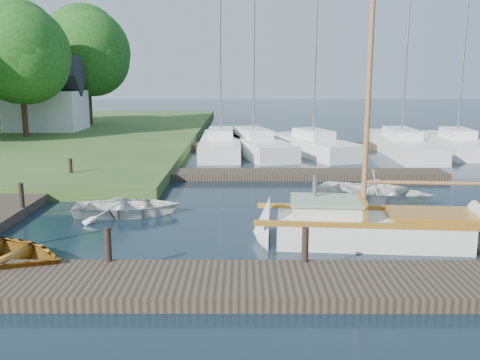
{
  "coord_description": "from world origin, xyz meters",
  "views": [
    {
      "loc": [
        0.05,
        -16.64,
        4.53
      ],
      "look_at": [
        0.0,
        0.0,
        1.2
      ],
      "focal_mm": 40.0,
      "sensor_mm": 36.0,
      "label": 1
    }
  ],
  "objects_px": {
    "marina_boat_1": "(253,143)",
    "mooring_post_2": "(305,245)",
    "tender_d": "(376,183)",
    "marina_boat_3": "(401,143)",
    "tree_7": "(87,51)",
    "mooring_post_5": "(71,168)",
    "sailboat": "(376,230)",
    "house_c": "(46,101)",
    "tree_3": "(20,53)",
    "tender_c": "(374,190)",
    "marina_boat_2": "(313,144)",
    "tender_a": "(126,204)",
    "marina_boat_4": "(457,143)",
    "mooring_post_4": "(22,195)",
    "marina_boat_0": "(221,143)",
    "mooring_post_1": "(108,244)"
  },
  "relations": [
    {
      "from": "tender_a",
      "to": "tender_c",
      "type": "xyz_separation_m",
      "value": [
        8.53,
        1.91,
        0.07
      ]
    },
    {
      "from": "sailboat",
      "to": "tender_d",
      "type": "distance_m",
      "value": 5.23
    },
    {
      "from": "mooring_post_4",
      "to": "tender_c",
      "type": "relative_size",
      "value": 0.19
    },
    {
      "from": "marina_boat_0",
      "to": "tree_7",
      "type": "height_order",
      "value": "marina_boat_0"
    },
    {
      "from": "mooring_post_5",
      "to": "house_c",
      "type": "xyz_separation_m",
      "value": [
        -7.0,
        17.0,
        1.88
      ]
    },
    {
      "from": "mooring_post_4",
      "to": "tree_3",
      "type": "height_order",
      "value": "tree_3"
    },
    {
      "from": "marina_boat_3",
      "to": "marina_boat_1",
      "type": "bearing_deg",
      "value": 89.15
    },
    {
      "from": "mooring_post_2",
      "to": "marina_boat_3",
      "type": "xyz_separation_m",
      "value": [
        7.77,
        19.04,
        -0.13
      ]
    },
    {
      "from": "marina_boat_1",
      "to": "mooring_post_2",
      "type": "bearing_deg",
      "value": 166.62
    },
    {
      "from": "marina_boat_1",
      "to": "mooring_post_5",
      "type": "bearing_deg",
      "value": 124.5
    },
    {
      "from": "tender_c",
      "to": "tender_d",
      "type": "height_order",
      "value": "tender_d"
    },
    {
      "from": "mooring_post_5",
      "to": "house_c",
      "type": "relative_size",
      "value": 0.15
    },
    {
      "from": "tender_a",
      "to": "marina_boat_0",
      "type": "height_order",
      "value": "marina_boat_0"
    },
    {
      "from": "tender_a",
      "to": "tree_7",
      "type": "distance_m",
      "value": 27.75
    },
    {
      "from": "marina_boat_4",
      "to": "tree_3",
      "type": "relative_size",
      "value": 1.24
    },
    {
      "from": "tender_d",
      "to": "marina_boat_0",
      "type": "relative_size",
      "value": 0.2
    },
    {
      "from": "tender_a",
      "to": "marina_boat_4",
      "type": "xyz_separation_m",
      "value": [
        16.22,
        13.91,
        0.21
      ]
    },
    {
      "from": "mooring_post_4",
      "to": "mooring_post_1",
      "type": "bearing_deg",
      "value": -51.34
    },
    {
      "from": "tree_3",
      "to": "marina_boat_2",
      "type": "bearing_deg",
      "value": -13.92
    },
    {
      "from": "mooring_post_1",
      "to": "tender_a",
      "type": "xyz_separation_m",
      "value": [
        -0.7,
        5.22,
        -0.34
      ]
    },
    {
      "from": "marina_boat_3",
      "to": "marina_boat_4",
      "type": "bearing_deg",
      "value": -87.54
    },
    {
      "from": "tender_d",
      "to": "marina_boat_1",
      "type": "distance_m",
      "value": 12.6
    },
    {
      "from": "mooring_post_2",
      "to": "tender_d",
      "type": "bearing_deg",
      "value": 64.97
    },
    {
      "from": "mooring_post_2",
      "to": "marina_boat_2",
      "type": "relative_size",
      "value": 0.07
    },
    {
      "from": "marina_boat_4",
      "to": "marina_boat_0",
      "type": "bearing_deg",
      "value": 94.76
    },
    {
      "from": "tender_d",
      "to": "house_c",
      "type": "bearing_deg",
      "value": 58.81
    },
    {
      "from": "house_c",
      "to": "tree_7",
      "type": "relative_size",
      "value": 0.56
    },
    {
      "from": "marina_boat_4",
      "to": "mooring_post_5",
      "type": "bearing_deg",
      "value": 119.88
    },
    {
      "from": "marina_boat_3",
      "to": "tree_3",
      "type": "height_order",
      "value": "marina_boat_3"
    },
    {
      "from": "mooring_post_2",
      "to": "marina_boat_1",
      "type": "distance_m",
      "value": 19.28
    },
    {
      "from": "marina_boat_3",
      "to": "tree_7",
      "type": "xyz_separation_m",
      "value": [
        -21.27,
        12.01,
        5.64
      ]
    },
    {
      "from": "mooring_post_5",
      "to": "sailboat",
      "type": "distance_m",
      "value": 13.18
    },
    {
      "from": "tree_7",
      "to": "mooring_post_5",
      "type": "bearing_deg",
      "value": -76.64
    },
    {
      "from": "tender_c",
      "to": "mooring_post_5",
      "type": "bearing_deg",
      "value": 104.57
    },
    {
      "from": "mooring_post_4",
      "to": "marina_boat_4",
      "type": "xyz_separation_m",
      "value": [
        19.52,
        14.14,
        -0.13
      ]
    },
    {
      "from": "mooring_post_2",
      "to": "house_c",
      "type": "height_order",
      "value": "house_c"
    },
    {
      "from": "mooring_post_2",
      "to": "tender_a",
      "type": "relative_size",
      "value": 0.23
    },
    {
      "from": "tender_c",
      "to": "tree_3",
      "type": "height_order",
      "value": "tree_3"
    },
    {
      "from": "marina_boat_2",
      "to": "house_c",
      "type": "height_order",
      "value": "marina_boat_2"
    },
    {
      "from": "mooring_post_1",
      "to": "tree_3",
      "type": "distance_m",
      "value": 26.05
    },
    {
      "from": "mooring_post_4",
      "to": "mooring_post_5",
      "type": "height_order",
      "value": "same"
    },
    {
      "from": "tender_c",
      "to": "tender_a",
      "type": "bearing_deg",
      "value": 130.8
    },
    {
      "from": "mooring_post_5",
      "to": "tender_d",
      "type": "bearing_deg",
      "value": -12.31
    },
    {
      "from": "tender_c",
      "to": "marina_boat_2",
      "type": "xyz_separation_m",
      "value": [
        -0.71,
        11.42,
        0.16
      ]
    },
    {
      "from": "mooring_post_2",
      "to": "tender_c",
      "type": "relative_size",
      "value": 0.19
    },
    {
      "from": "marina_boat_4",
      "to": "tender_a",
      "type": "bearing_deg",
      "value": 135.41
    },
    {
      "from": "marina_boat_0",
      "to": "mooring_post_2",
      "type": "bearing_deg",
      "value": -172.99
    },
    {
      "from": "tender_d",
      "to": "tree_3",
      "type": "relative_size",
      "value": 0.26
    },
    {
      "from": "tender_a",
      "to": "marina_boat_3",
      "type": "relative_size",
      "value": 0.3
    },
    {
      "from": "mooring_post_5",
      "to": "sailboat",
      "type": "relative_size",
      "value": 0.08
    }
  ]
}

